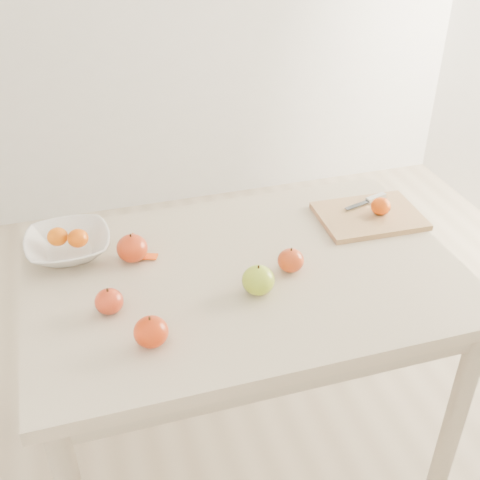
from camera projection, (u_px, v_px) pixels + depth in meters
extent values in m
plane|color=#C6B293|center=(244.00, 444.00, 2.09)|extent=(3.50, 3.50, 0.00)
cube|color=beige|center=(245.00, 276.00, 1.68)|extent=(1.20, 0.80, 0.04)
cylinder|color=#BCAA8E|center=(63.00, 335.00, 2.03)|extent=(0.06, 0.06, 0.71)
cylinder|color=#BCAA8E|center=(354.00, 279.00, 2.29)|extent=(0.06, 0.06, 0.71)
cylinder|color=#BCAA8E|center=(456.00, 414.00, 1.75)|extent=(0.06, 0.06, 0.71)
cube|color=tan|center=(369.00, 216.00, 1.90)|extent=(0.32, 0.24, 0.02)
ellipsoid|color=#CC5307|center=(381.00, 206.00, 1.88)|extent=(0.06, 0.06, 0.05)
imported|color=white|center=(68.00, 245.00, 1.72)|extent=(0.24, 0.24, 0.06)
ellipsoid|color=orange|center=(58.00, 237.00, 1.71)|extent=(0.06, 0.06, 0.05)
ellipsoid|color=orange|center=(78.00, 238.00, 1.70)|extent=(0.06, 0.06, 0.05)
cube|color=#D0550E|center=(133.00, 243.00, 1.78)|extent=(0.07, 0.07, 0.01)
cube|color=#EB5010|center=(150.00, 257.00, 1.72)|extent=(0.05, 0.05, 0.01)
cube|color=silver|center=(376.00, 198.00, 1.96)|extent=(0.08, 0.04, 0.01)
cube|color=#323539|center=(357.00, 205.00, 1.92)|extent=(0.10, 0.04, 0.00)
ellipsoid|color=#74A117|center=(258.00, 280.00, 1.57)|extent=(0.09, 0.09, 0.08)
ellipsoid|color=#A50E07|center=(151.00, 332.00, 1.41)|extent=(0.08, 0.08, 0.07)
ellipsoid|color=maroon|center=(109.00, 301.00, 1.51)|extent=(0.07, 0.07, 0.07)
ellipsoid|color=#9A0507|center=(291.00, 260.00, 1.65)|extent=(0.07, 0.07, 0.07)
ellipsoid|color=#940409|center=(132.00, 248.00, 1.69)|extent=(0.09, 0.09, 0.08)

